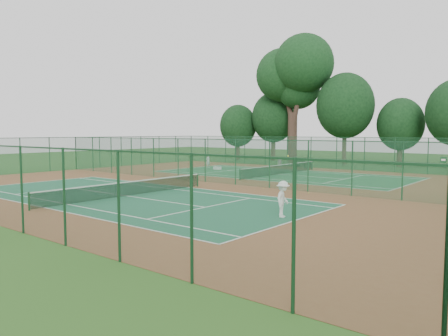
{
  "coord_description": "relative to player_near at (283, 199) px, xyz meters",
  "views": [
    {
      "loc": [
        21.66,
        -26.32,
        4.05
      ],
      "look_at": [
        3.18,
        -3.44,
        1.6
      ],
      "focal_mm": 35.0,
      "sensor_mm": 36.0,
      "label": 1
    }
  ],
  "objects": [
    {
      "name": "ground",
      "position": [
        -11.05,
        8.76,
        -0.88
      ],
      "size": [
        120.0,
        120.0,
        0.0
      ],
      "primitive_type": "plane",
      "color": "#265019",
      "rests_on": "ground"
    },
    {
      "name": "red_pad",
      "position": [
        -11.05,
        8.76,
        -0.88
      ],
      "size": [
        40.0,
        36.0,
        0.01
      ],
      "primitive_type": "cube",
      "color": "brown",
      "rests_on": "ground"
    },
    {
      "name": "court_near",
      "position": [
        -11.05,
        -0.24,
        -0.87
      ],
      "size": [
        23.77,
        10.97,
        0.01
      ],
      "primitive_type": "cube",
      "color": "#1B553C",
      "rests_on": "red_pad"
    },
    {
      "name": "court_far",
      "position": [
        -11.05,
        17.76,
        -0.87
      ],
      "size": [
        23.77,
        10.97,
        0.01
      ],
      "primitive_type": "cube",
      "color": "#1C5831",
      "rests_on": "red_pad"
    },
    {
      "name": "fence_north",
      "position": [
        -11.05,
        26.76,
        0.88
      ],
      "size": [
        40.0,
        0.09,
        3.5
      ],
      "color": "#164428",
      "rests_on": "ground"
    },
    {
      "name": "fence_west",
      "position": [
        -31.05,
        8.76,
        0.88
      ],
      "size": [
        0.09,
        36.0,
        3.5
      ],
      "rotation": [
        0.0,
        0.0,
        1.57
      ],
      "color": "#174728",
      "rests_on": "ground"
    },
    {
      "name": "fence_divider",
      "position": [
        -11.05,
        8.76,
        0.88
      ],
      "size": [
        40.0,
        0.09,
        3.5
      ],
      "color": "#17472C",
      "rests_on": "ground"
    },
    {
      "name": "tennis_net_near",
      "position": [
        -11.05,
        -0.24,
        -0.34
      ],
      "size": [
        0.1,
        12.9,
        0.97
      ],
      "color": "#123318",
      "rests_on": "ground"
    },
    {
      "name": "tennis_net_far",
      "position": [
        -11.05,
        17.76,
        -0.34
      ],
      "size": [
        0.1,
        12.9,
        0.97
      ],
      "color": "#143822",
      "rests_on": "ground"
    },
    {
      "name": "player_near",
      "position": [
        0.0,
        0.0,
        0.0
      ],
      "size": [
        0.88,
        1.23,
        1.73
      ],
      "primitive_type": "imported",
      "rotation": [
        0.0,
        0.0,
        1.8
      ],
      "color": "white",
      "rests_on": "court_near"
    },
    {
      "name": "player_far",
      "position": [
        -21.54,
        19.4,
        -0.11
      ],
      "size": [
        0.4,
        0.58,
        1.51
      ],
      "primitive_type": "imported",
      "rotation": [
        0.0,
        0.0,
        -1.64
      ],
      "color": "silver",
      "rests_on": "court_far"
    },
    {
      "name": "trash_bin",
      "position": [
        -16.09,
        25.81,
        -0.44
      ],
      "size": [
        0.61,
        0.61,
        0.86
      ],
      "primitive_type": "cylinder",
      "rotation": [
        0.0,
        0.0,
        0.34
      ],
      "color": "slate",
      "rests_on": "red_pad"
    },
    {
      "name": "bench",
      "position": [
        -13.49,
        26.28,
        -0.43
      ],
      "size": [
        1.43,
        0.81,
        0.85
      ],
      "rotation": [
        0.0,
        0.0,
        -0.32
      ],
      "color": "#12351A",
      "rests_on": "red_pad"
    },
    {
      "name": "kit_bag",
      "position": [
        -19.1,
        18.11,
        -0.71
      ],
      "size": [
        0.88,
        0.34,
        0.33
      ],
      "primitive_type": "cube",
      "rotation": [
        0.0,
        0.0,
        0.02
      ],
      "color": "white",
      "rests_on": "red_pad"
    },
    {
      "name": "stray_ball_a",
      "position": [
        -6.54,
        8.18,
        -0.84
      ],
      "size": [
        0.07,
        0.07,
        0.07
      ],
      "primitive_type": "sphere",
      "color": "gold",
      "rests_on": "red_pad"
    },
    {
      "name": "stray_ball_b",
      "position": [
        -2.88,
        7.99,
        -0.84
      ],
      "size": [
        0.07,
        0.07,
        0.07
      ],
      "primitive_type": "sphere",
      "color": "#ACCC2F",
      "rests_on": "red_pad"
    },
    {
      "name": "stray_ball_c",
      "position": [
        -13.09,
        8.12,
        -0.84
      ],
      "size": [
        0.06,
        0.06,
        0.06
      ],
      "primitive_type": "sphere",
      "color": "#C8D832",
      "rests_on": "red_pad"
    },
    {
      "name": "big_tree",
      "position": [
        -17.82,
        32.03,
        10.59
      ],
      "size": [
        10.55,
        7.72,
        16.21
      ],
      "color": "#37251E",
      "rests_on": "ground"
    },
    {
      "name": "evergreen_row",
      "position": [
        -10.55,
        33.01,
        -0.88
      ],
      "size": [
        39.0,
        5.0,
        12.0
      ],
      "primitive_type": null,
      "color": "black",
      "rests_on": "ground"
    }
  ]
}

